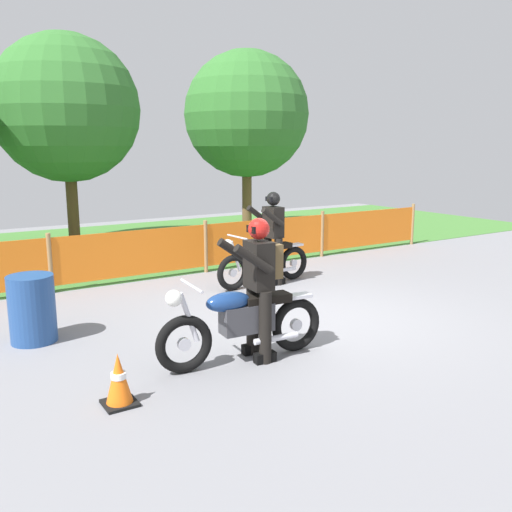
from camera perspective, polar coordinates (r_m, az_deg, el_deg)
ground at (r=8.23m, az=6.16°, el=-6.40°), size 24.00×24.00×0.02m
grass_verge at (r=14.52m, az=-12.18°, el=1.24°), size 24.00×7.65×0.01m
barrier_fence at (r=10.97m, az=-5.28°, el=1.08°), size 12.05×0.08×1.05m
tree_near_left at (r=14.32m, az=-19.19°, el=14.29°), size 3.52×3.52×5.15m
tree_near_right at (r=16.10m, az=-0.98°, el=14.54°), size 3.57×3.57×5.18m
motorcycle_lead at (r=6.40m, az=-1.48°, el=-6.85°), size 2.13×0.63×1.01m
motorcycle_trailing at (r=9.94m, az=0.82°, el=-0.40°), size 2.03×0.60×0.96m
rider_lead at (r=6.38m, az=0.35°, el=-2.59°), size 0.70×0.58×1.69m
rider_trailing at (r=9.97m, az=1.72°, el=2.28°), size 0.58×0.57×1.69m
traffic_cone at (r=5.61m, az=-14.14°, el=-12.42°), size 0.32×0.32×0.53m
spare_drum at (r=7.62m, az=-22.33°, el=-5.12°), size 0.58×0.58×0.88m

